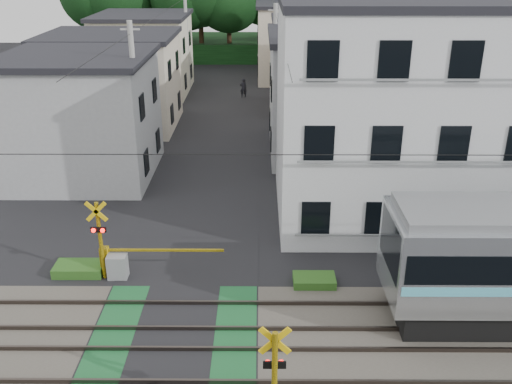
{
  "coord_description": "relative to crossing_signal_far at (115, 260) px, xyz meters",
  "views": [
    {
      "loc": [
        2.63,
        -14.26,
        11.04
      ],
      "look_at": [
        2.51,
        5.0,
        2.81
      ],
      "focal_mm": 40.0,
      "sensor_mm": 36.0,
      "label": 1
    }
  ],
  "objects": [
    {
      "name": "houses_row",
      "position": [
        2.84,
        22.27,
        2.53
      ],
      "size": [
        22.07,
        31.35,
        6.8
      ],
      "color": "#A5A7AA",
      "rests_on": "ground"
    },
    {
      "name": "track_bed",
      "position": [
        2.59,
        -3.65,
        -0.67
      ],
      "size": [
        120.0,
        120.0,
        0.14
      ],
      "color": "#47423A",
      "rests_on": "ground"
    },
    {
      "name": "tree_hill",
      "position": [
        1.99,
        44.04,
        5.45
      ],
      "size": [
        40.0,
        12.82,
        11.96
      ],
      "color": "#123613",
      "rests_on": "ground"
    },
    {
      "name": "apartment_block",
      "position": [
        11.09,
        5.84,
        3.94
      ],
      "size": [
        10.2,
        8.36,
        9.3
      ],
      "color": "silver",
      "rests_on": "ground"
    },
    {
      "name": "catenary",
      "position": [
        8.59,
        -3.62,
        2.98
      ],
      "size": [
        60.0,
        5.04,
        7.0
      ],
      "color": "#2D2D33",
      "rests_on": "ground"
    },
    {
      "name": "ground",
      "position": [
        2.59,
        -3.65,
        -0.71
      ],
      "size": [
        120.0,
        120.0,
        0.0
      ],
      "primitive_type": "plane",
      "color": "black"
    },
    {
      "name": "utility_poles",
      "position": [
        1.53,
        19.35,
        3.37
      ],
      "size": [
        7.9,
        42.0,
        8.0
      ],
      "color": "#A5A5A0",
      "rests_on": "ground"
    },
    {
      "name": "pedestrian",
      "position": [
        3.92,
        27.36,
        0.05
      ],
      "size": [
        0.6,
        0.45,
        1.52
      ],
      "primitive_type": "imported",
      "rotation": [
        0.0,
        0.0,
        3.3
      ],
      "color": "black",
      "rests_on": "ground"
    },
    {
      "name": "weed_patches",
      "position": [
        4.34,
        -3.74,
        -0.53
      ],
      "size": [
        10.25,
        8.8,
        0.4
      ],
      "color": "#2D5E1E",
      "rests_on": "ground"
    },
    {
      "name": "crossing_signal_far",
      "position": [
        0.0,
        0.0,
        0.0
      ],
      "size": [
        4.74,
        0.65,
        3.09
      ],
      "color": "yellow",
      "rests_on": "ground"
    }
  ]
}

